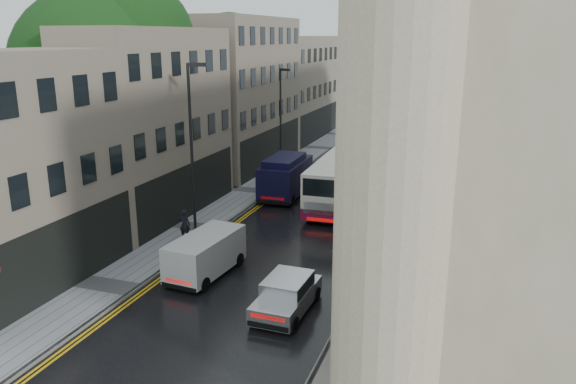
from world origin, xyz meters
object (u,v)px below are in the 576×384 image
Objects in this scene: white_van at (170,264)px; pedestrian at (185,224)px; tree_far at (205,93)px; silver_hatchback at (254,306)px; cream_bus at (313,189)px; white_lorry at (391,156)px; navy_van at (261,181)px; lamp_post_far at (281,122)px; lamp_post_near at (192,150)px; tree_near at (99,101)px.

white_van is 5.48m from pedestrian.
tree_far is 3.17× the size of silver_hatchback.
cream_bus is 10.35m from white_lorry.
navy_van is (7.90, -7.84, -4.75)m from tree_far.
lamp_post_far reaches higher than white_lorry.
white_van is at bearing -93.76° from lamp_post_near.
lamp_post_near is at bearing 131.13° from silver_hatchback.
tree_far is 7.55× the size of pedestrian.
lamp_post_near is 1.13× the size of lamp_post_far.
cream_bus is at bearing 99.11° from silver_hatchback.
silver_hatchback is 24.23m from lamp_post_far.
pedestrian is (-2.12, 5.06, -0.06)m from white_van.
tree_near is 1.71× the size of lamp_post_far.
lamp_post_far is (-0.00, 14.21, -0.51)m from lamp_post_near.
white_van is at bearing -67.18° from tree_far.
white_lorry is at bearing 70.09° from cream_bus.
navy_van is at bearing -125.18° from white_lorry.
lamp_post_far is (-7.19, 22.89, 3.42)m from silver_hatchback.
tree_near is at bearing -163.07° from cream_bus.
silver_hatchback is 0.48× the size of lamp_post_far.
navy_van is 7.35m from lamp_post_near.
navy_van is at bearing 53.97° from lamp_post_near.
tree_near is 21.26m from white_lorry.
lamp_post_far reaches higher than cream_bus.
tree_near is 1.24× the size of cream_bus.
tree_far is at bearing 122.17° from silver_hatchback.
silver_hatchback is (1.88, -14.07, -0.79)m from cream_bus.
white_lorry reaches higher than silver_hatchback.
cream_bus is 2.86× the size of silver_hatchback.
tree_far is 1.36× the size of lamp_post_near.
tree_far is 15.59m from white_lorry.
white_van is at bearing 106.80° from pedestrian.
navy_van is at bearing 98.95° from white_van.
lamp_post_far is at bearing 66.66° from lamp_post_near.
lamp_post_far is at bearing 101.46° from white_van.
tree_far is at bearing -172.82° from white_lorry.
cream_bus reaches higher than navy_van.
cream_bus is 3.99m from navy_van.
navy_van is 3.46× the size of pedestrian.
tree_far is at bearing 133.19° from navy_van.
white_lorry is at bearing 79.27° from white_van.
white_lorry is at bearing 49.18° from navy_van.
lamp_post_near reaches higher than lamp_post_far.
white_van is (-2.94, -12.02, -0.55)m from cream_bus.
navy_van is (-3.85, 1.06, -0.07)m from cream_bus.
white_lorry reaches higher than navy_van.
white_lorry reaches higher than white_van.
pedestrian reaches higher than silver_hatchback.
tree_near is 13.82m from cream_bus.
tree_far reaches higher than white_lorry.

